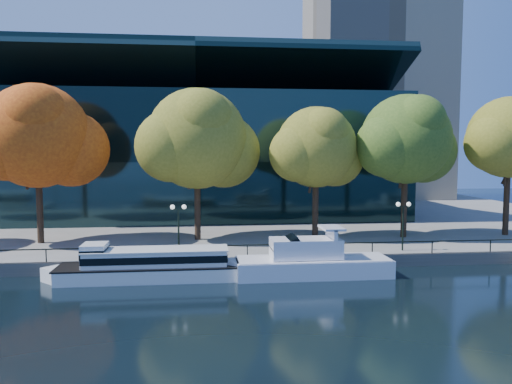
{
  "coord_description": "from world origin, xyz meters",
  "views": [
    {
      "loc": [
        -3.52,
        -34.68,
        9.25
      ],
      "look_at": [
        1.2,
        8.0,
        5.68
      ],
      "focal_mm": 35.0,
      "sensor_mm": 36.0,
      "label": 1
    }
  ],
  "objects": [
    {
      "name": "promenade",
      "position": [
        0.0,
        36.38,
        0.5
      ],
      "size": [
        90.0,
        67.08,
        1.0
      ],
      "color": "slate",
      "rests_on": "ground"
    },
    {
      "name": "lamp_2",
      "position": [
        13.03,
        4.5,
        3.98
      ],
      "size": [
        1.26,
        0.36,
        4.03
      ],
      "color": "black",
      "rests_on": "promenade"
    },
    {
      "name": "tree_3",
      "position": [
        7.31,
        10.93,
        9.39
      ],
      "size": [
        9.41,
        7.72,
        12.33
      ],
      "color": "black",
      "rests_on": "promenade"
    },
    {
      "name": "railing",
      "position": [
        0.0,
        3.25,
        1.94
      ],
      "size": [
        88.2,
        0.08,
        0.99
      ],
      "color": "black",
      "rests_on": "promenade"
    },
    {
      "name": "tree_2",
      "position": [
        -3.68,
        11.46,
        10.13
      ],
      "size": [
        11.53,
        9.45,
        13.94
      ],
      "color": "black",
      "rests_on": "promenade"
    },
    {
      "name": "tree_4",
      "position": [
        15.88,
        10.64,
        10.13
      ],
      "size": [
        10.54,
        8.64,
        13.53
      ],
      "color": "black",
      "rests_on": "promenade"
    },
    {
      "name": "convention_building",
      "position": [
        -4.0,
        31.79,
        8.51
      ],
      "size": [
        50.0,
        24.57,
        21.43
      ],
      "color": "black",
      "rests_on": "ground"
    },
    {
      "name": "office_tower",
      "position": [
        28.0,
        55.0,
        33.02
      ],
      "size": [
        22.5,
        22.5,
        65.9
      ],
      "color": "gray",
      "rests_on": "ground"
    },
    {
      "name": "tree_5",
      "position": [
        26.31,
        10.72,
        10.35
      ],
      "size": [
        9.83,
        8.06,
        13.46
      ],
      "color": "black",
      "rests_on": "promenade"
    },
    {
      "name": "cruiser_near",
      "position": [
        4.15,
        0.83,
        1.14
      ],
      "size": [
        12.62,
        3.25,
        3.66
      ],
      "color": "white",
      "rests_on": "ground"
    },
    {
      "name": "tree_1",
      "position": [
        -17.66,
        11.27,
        10.34
      ],
      "size": [
        11.5,
        9.43,
        14.14
      ],
      "color": "black",
      "rests_on": "promenade"
    },
    {
      "name": "tour_boat",
      "position": [
        -7.53,
        1.09,
        1.15
      ],
      "size": [
        14.19,
        3.17,
        2.69
      ],
      "color": "white",
      "rests_on": "ground"
    },
    {
      "name": "lamp_1",
      "position": [
        -5.31,
        4.5,
        3.98
      ],
      "size": [
        1.26,
        0.36,
        4.03
      ],
      "color": "black",
      "rests_on": "promenade"
    },
    {
      "name": "ground",
      "position": [
        0.0,
        0.0,
        0.0
      ],
      "size": [
        160.0,
        160.0,
        0.0
      ],
      "primitive_type": "plane",
      "color": "black",
      "rests_on": "ground"
    }
  ]
}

